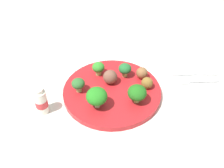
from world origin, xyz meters
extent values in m
plane|color=silver|center=(0.00, 0.00, 0.00)|extent=(4.00, 4.00, 0.00)
cylinder|color=red|center=(0.00, 0.00, 0.01)|extent=(0.28, 0.28, 0.02)
cylinder|color=#A0C86C|center=(0.03, -0.07, 0.02)|extent=(0.02, 0.02, 0.01)
ellipsoid|color=#31822A|center=(0.03, -0.07, 0.04)|extent=(0.04, 0.04, 0.03)
cylinder|color=#A9BD69|center=(-0.05, -0.05, 0.02)|extent=(0.01, 0.01, 0.01)
ellipsoid|color=#236630|center=(-0.05, -0.05, 0.04)|extent=(0.04, 0.04, 0.03)
cylinder|color=#ACB866|center=(-0.06, 0.06, 0.02)|extent=(0.02, 0.02, 0.01)
ellipsoid|color=#20641A|center=(-0.06, 0.06, 0.05)|extent=(0.05, 0.05, 0.04)
cylinder|color=#94C182|center=(0.05, 0.06, 0.02)|extent=(0.01, 0.01, 0.02)
ellipsoid|color=#257C1F|center=(0.05, 0.06, 0.05)|extent=(0.06, 0.06, 0.04)
cylinder|color=#A8CA7A|center=(0.09, -0.01, 0.02)|extent=(0.02, 0.02, 0.01)
ellipsoid|color=#2E632D|center=(0.09, -0.01, 0.04)|extent=(0.04, 0.04, 0.03)
sphere|color=brown|center=(-0.10, 0.01, 0.03)|extent=(0.03, 0.03, 0.03)
sphere|color=brown|center=(0.00, -0.03, 0.04)|extent=(0.04, 0.04, 0.04)
sphere|color=brown|center=(-0.10, -0.04, 0.03)|extent=(0.03, 0.03, 0.03)
cube|color=white|center=(-0.27, -0.02, 0.00)|extent=(0.18, 0.14, 0.01)
cube|color=silver|center=(-0.28, 0.00, 0.01)|extent=(0.09, 0.02, 0.01)
cube|color=silver|center=(-0.22, -0.01, 0.01)|extent=(0.03, 0.03, 0.01)
cube|color=silver|center=(-0.30, -0.03, 0.01)|extent=(0.09, 0.03, 0.01)
cube|color=silver|center=(-0.23, -0.04, 0.01)|extent=(0.06, 0.03, 0.01)
cylinder|color=white|center=(0.19, 0.04, 0.03)|extent=(0.03, 0.03, 0.07)
cylinder|color=red|center=(0.19, 0.04, 0.03)|extent=(0.03, 0.03, 0.02)
cylinder|color=silver|center=(0.19, 0.04, 0.07)|extent=(0.02, 0.02, 0.01)
camera|label=1|loc=(0.09, 0.53, 0.51)|focal=40.96mm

